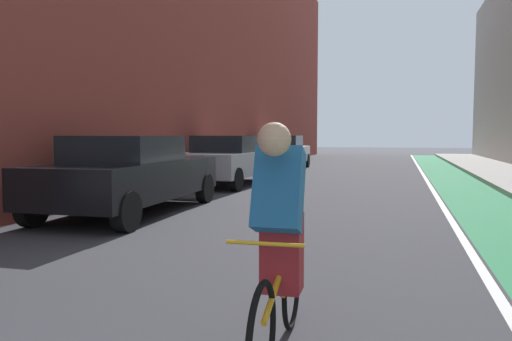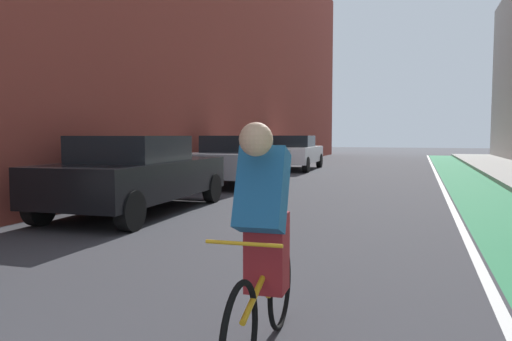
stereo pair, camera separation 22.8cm
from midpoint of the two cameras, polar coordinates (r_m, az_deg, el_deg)
name	(u,v)px [view 2 (the right image)]	position (r m, az deg, el deg)	size (l,w,h in m)	color
ground_plane	(353,183)	(16.02, 11.64, -1.47)	(95.85, 95.85, 0.00)	#38383D
bike_lane_paint	(468,181)	(17.99, 23.80, -1.13)	(1.60, 43.57, 0.00)	#2D8451
lane_divider_stripe	(439,180)	(17.93, 20.94, -1.06)	(0.12, 43.57, 0.00)	white
building_facade_left	(202,19)	(20.06, -6.01, 17.17)	(4.15, 43.57, 12.16)	brown
parked_sedan_black	(137,173)	(9.93, -13.14, -0.32)	(2.12, 4.71, 1.53)	black
parked_sedan_silver	(240,159)	(15.29, -1.48, 1.31)	(2.12, 4.76, 1.53)	#9EA0A8
parked_sedan_white	(294,152)	(22.00, 4.73, 2.16)	(2.10, 4.64, 1.53)	silver
cyclist_lead	(263,241)	(3.39, 2.81, -8.28)	(0.48, 1.74, 1.62)	black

